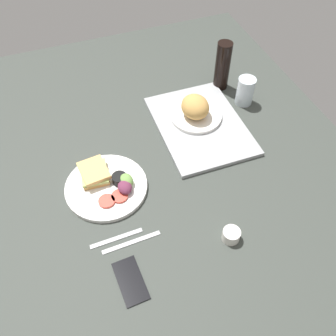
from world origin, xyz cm
name	(u,v)px	position (x,y,z in cm)	size (l,w,h in cm)	color
ground_plane	(158,176)	(0.00, 0.00, -1.50)	(190.00, 150.00, 3.00)	#383D38
serving_tray	(200,125)	(-16.75, 23.71, 0.80)	(45.00, 33.00, 1.60)	#9EA0A3
bread_plate_near	(195,110)	(-21.04, 23.25, 5.56)	(20.77, 20.77, 9.93)	white
plate_with_salad	(107,184)	(-0.40, -18.75, 1.71)	(28.55, 28.55, 5.40)	white
drinking_glass	(245,91)	(-24.10, 47.06, 5.96)	(7.28, 7.28, 11.92)	silver
soda_bottle	(223,66)	(-37.35, 42.42, 10.72)	(6.40, 6.40, 21.45)	black
espresso_cup	(231,235)	(32.73, 12.53, 2.00)	(5.60, 5.60, 4.00)	silver
fork	(116,238)	(20.26, -21.17, 0.25)	(17.00, 1.40, 0.50)	#B7B7BC
knife	(131,242)	(23.26, -17.17, 0.25)	(19.00, 1.40, 0.50)	#B7B7BC
cell_phone	(130,281)	(35.13, -21.05, 0.40)	(14.40, 7.20, 0.80)	black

